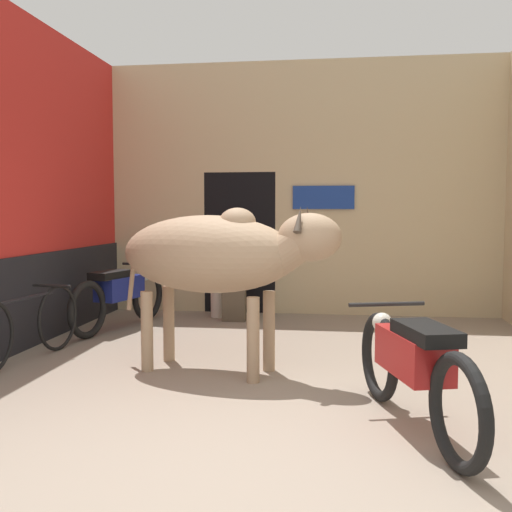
{
  "coord_description": "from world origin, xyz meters",
  "views": [
    {
      "loc": [
        0.53,
        -3.42,
        1.46
      ],
      "look_at": [
        -0.26,
        2.27,
        1.03
      ],
      "focal_mm": 42.0,
      "sensor_mm": 36.0,
      "label": 1
    }
  ],
  "objects_px": {
    "shopkeeper_seated": "(235,273)",
    "plastic_stool": "(218,299)",
    "bicycle": "(26,326)",
    "motorcycle_far": "(120,293)",
    "motorcycle_near": "(413,364)",
    "cow": "(218,254)"
  },
  "relations": [
    {
      "from": "motorcycle_near",
      "to": "bicycle",
      "type": "relative_size",
      "value": 1.09
    },
    {
      "from": "cow",
      "to": "shopkeeper_seated",
      "type": "distance_m",
      "value": 2.66
    },
    {
      "from": "cow",
      "to": "plastic_stool",
      "type": "distance_m",
      "value": 2.96
    },
    {
      "from": "shopkeeper_seated",
      "to": "plastic_stool",
      "type": "bearing_deg",
      "value": 148.12
    },
    {
      "from": "motorcycle_near",
      "to": "bicycle",
      "type": "distance_m",
      "value": 3.72
    },
    {
      "from": "bicycle",
      "to": "shopkeeper_seated",
      "type": "relative_size",
      "value": 1.48
    },
    {
      "from": "cow",
      "to": "shopkeeper_seated",
      "type": "bearing_deg",
      "value": 96.6
    },
    {
      "from": "motorcycle_near",
      "to": "plastic_stool",
      "type": "xyz_separation_m",
      "value": [
        -2.14,
        4.03,
        -0.2
      ]
    },
    {
      "from": "cow",
      "to": "bicycle",
      "type": "bearing_deg",
      "value": 177.68
    },
    {
      "from": "cow",
      "to": "bicycle",
      "type": "distance_m",
      "value": 2.04
    },
    {
      "from": "bicycle",
      "to": "motorcycle_near",
      "type": "bearing_deg",
      "value": -20.89
    },
    {
      "from": "motorcycle_near",
      "to": "shopkeeper_seated",
      "type": "distance_m",
      "value": 4.29
    },
    {
      "from": "motorcycle_far",
      "to": "shopkeeper_seated",
      "type": "height_order",
      "value": "shopkeeper_seated"
    },
    {
      "from": "plastic_stool",
      "to": "cow",
      "type": "bearing_deg",
      "value": -78.28
    },
    {
      "from": "motorcycle_far",
      "to": "bicycle",
      "type": "xyz_separation_m",
      "value": [
        -0.29,
        -1.72,
        -0.09
      ]
    },
    {
      "from": "motorcycle_far",
      "to": "shopkeeper_seated",
      "type": "xyz_separation_m",
      "value": [
        1.32,
        0.81,
        0.18
      ]
    },
    {
      "from": "plastic_stool",
      "to": "shopkeeper_seated",
      "type": "bearing_deg",
      "value": -31.88
    },
    {
      "from": "motorcycle_far",
      "to": "plastic_stool",
      "type": "relative_size",
      "value": 4.1
    },
    {
      "from": "bicycle",
      "to": "motorcycle_far",
      "type": "bearing_deg",
      "value": 80.46
    },
    {
      "from": "motorcycle_near",
      "to": "motorcycle_far",
      "type": "distance_m",
      "value": 4.41
    },
    {
      "from": "motorcycle_far",
      "to": "plastic_stool",
      "type": "xyz_separation_m",
      "value": [
        1.04,
        0.98,
        -0.2
      ]
    },
    {
      "from": "shopkeeper_seated",
      "to": "bicycle",
      "type": "bearing_deg",
      "value": -122.36
    }
  ]
}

